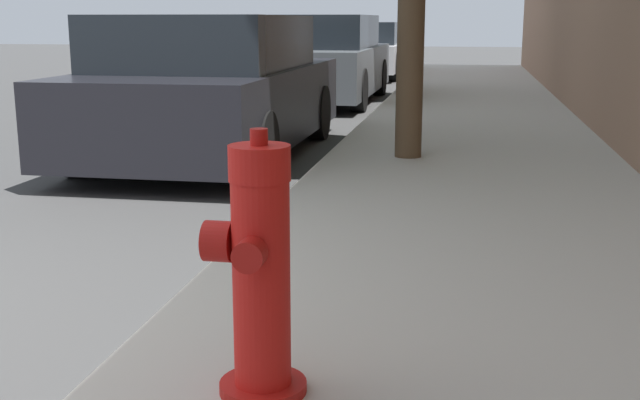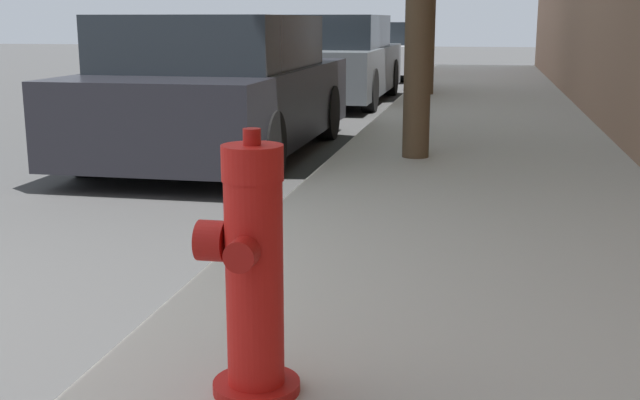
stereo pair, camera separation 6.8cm
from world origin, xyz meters
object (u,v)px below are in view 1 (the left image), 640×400
at_px(parked_car_mid, 320,60).
at_px(parked_car_far, 365,50).
at_px(parked_car_near, 212,89).
at_px(fire_hydrant, 259,274).

bearing_deg(parked_car_mid, parked_car_far, 90.27).
bearing_deg(parked_car_far, parked_car_near, -90.20).
bearing_deg(parked_car_mid, fire_hydrant, -80.59).
distance_m(fire_hydrant, parked_car_near, 5.69).
bearing_deg(parked_car_near, parked_car_far, 89.80).
bearing_deg(parked_car_near, parked_car_mid, 89.29).
bearing_deg(fire_hydrant, parked_car_far, 96.17).
height_order(fire_hydrant, parked_car_mid, parked_car_mid).
bearing_deg(parked_car_mid, parked_car_near, -90.71).
relative_size(parked_car_near, parked_car_mid, 0.95).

